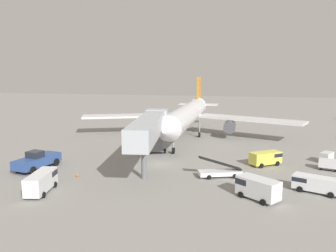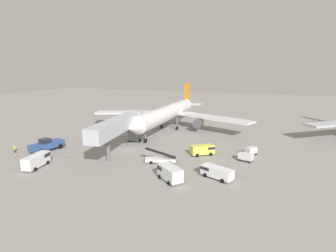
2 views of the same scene
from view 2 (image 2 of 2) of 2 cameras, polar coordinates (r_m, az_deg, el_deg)
ground_plane at (r=57.08m, az=-8.75°, el=-5.27°), size 300.00×300.00×0.00m
airplane_at_gate at (r=74.89m, az=0.16°, el=2.86°), size 47.84×45.25×12.45m
jet_bridge at (r=55.33m, az=-10.23°, el=0.15°), size 6.24×22.08×7.42m
pushback_tug at (r=61.77m, az=-24.89°, el=-3.74°), size 3.84×7.44×2.68m
belt_loader_truck at (r=49.10m, az=-1.62°, el=-7.14°), size 5.91×3.63×2.86m
service_van_outer_left at (r=42.98m, az=10.45°, el=-9.76°), size 5.54×3.73×1.85m
service_van_rear_left at (r=53.66m, az=7.63°, el=-5.09°), size 4.90×4.32×2.00m
service_van_far_center at (r=52.26m, az=-26.63°, el=-6.62°), size 2.85×5.75×2.29m
service_van_near_center at (r=41.43m, az=0.34°, el=-10.05°), size 4.91×4.43×2.31m
baggage_cart_rear_right at (r=55.84m, az=17.62°, el=-5.17°), size 2.43×2.70×1.60m
baggage_cart_outer_right at (r=51.88m, az=16.57°, el=-6.48°), size 2.88×2.08×1.51m
ground_crew_worker_foreground at (r=63.44m, az=-30.41°, el=-4.26°), size 0.39×0.39×1.63m
safety_cone_alpha at (r=60.38m, az=-30.18°, el=-5.54°), size 0.43×0.43×0.65m
safety_cone_bravo at (r=55.75m, az=-21.07°, el=-6.10°), size 0.36×0.36×0.56m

